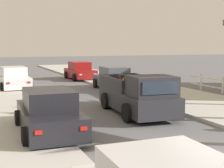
% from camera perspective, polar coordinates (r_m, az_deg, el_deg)
% --- Properties ---
extents(sidewalk_right, '(4.97, 60.00, 0.12)m').
position_cam_1_polar(sidewalk_right, '(21.28, 7.89, -1.28)').
color(sidewalk_right, beige).
rests_on(sidewalk_right, ground).
extents(curb_left, '(0.16, 60.00, 0.10)m').
position_cam_1_polar(curb_left, '(18.47, -18.41, -2.81)').
color(curb_left, silver).
rests_on(curb_left, ground).
extents(curb_right, '(0.16, 60.00, 0.10)m').
position_cam_1_polar(curb_right, '(20.76, 5.29, -1.47)').
color(curb_right, silver).
rests_on(curb_right, ground).
extents(pickup_truck, '(2.49, 5.33, 1.80)m').
position_cam_1_polar(pickup_truck, '(14.47, 4.40, -1.98)').
color(pickup_truck, '#28282D').
rests_on(pickup_truck, ground).
extents(car_left_near, '(2.13, 4.31, 1.54)m').
position_cam_1_polar(car_left_near, '(11.35, -10.83, -5.03)').
color(car_left_near, black).
rests_on(car_left_near, ground).
extents(car_right_near, '(2.08, 4.28, 1.54)m').
position_cam_1_polar(car_right_near, '(29.18, -5.56, 2.20)').
color(car_right_near, maroon).
rests_on(car_right_near, ground).
extents(car_left_mid, '(2.17, 4.32, 1.54)m').
position_cam_1_polar(car_left_mid, '(23.61, -16.61, 0.89)').
color(car_left_mid, silver).
rests_on(car_left_mid, ground).
extents(car_left_far, '(2.18, 4.32, 1.54)m').
position_cam_1_polar(car_left_far, '(22.43, 0.33, 0.87)').
color(car_left_far, '#474C56').
rests_on(car_left_far, ground).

